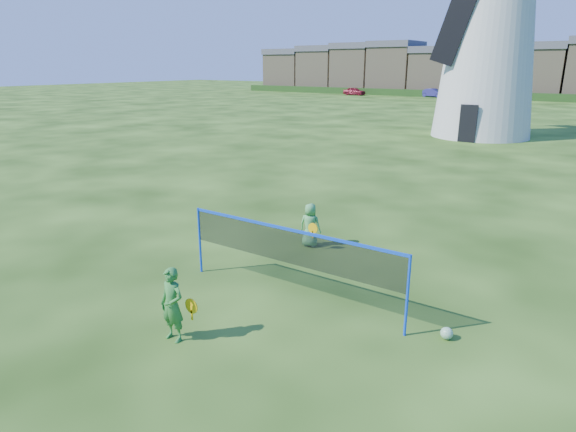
{
  "coord_description": "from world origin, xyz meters",
  "views": [
    {
      "loc": [
        5.96,
        -7.86,
        4.64
      ],
      "look_at": [
        0.2,
        0.5,
        1.5
      ],
      "focal_mm": 30.6,
      "sensor_mm": 36.0,
      "label": 1
    }
  ],
  "objects_px": {
    "badminton_net": "(289,248)",
    "car_right": "(434,93)",
    "windmill": "(491,32)",
    "play_ball": "(447,333)",
    "car_left": "(354,91)",
    "player_girl": "(172,305)",
    "player_boy": "(310,225)"
  },
  "relations": [
    {
      "from": "player_girl",
      "to": "windmill",
      "type": "bearing_deg",
      "value": 93.82
    },
    {
      "from": "car_left",
      "to": "car_right",
      "type": "distance_m",
      "value": 12.13
    },
    {
      "from": "player_boy",
      "to": "car_right",
      "type": "relative_size",
      "value": 0.31
    },
    {
      "from": "player_girl",
      "to": "play_ball",
      "type": "relative_size",
      "value": 6.12
    },
    {
      "from": "player_girl",
      "to": "play_ball",
      "type": "distance_m",
      "value": 4.83
    },
    {
      "from": "windmill",
      "to": "car_left",
      "type": "bearing_deg",
      "value": 127.49
    },
    {
      "from": "badminton_net",
      "to": "car_left",
      "type": "distance_m",
      "value": 71.2
    },
    {
      "from": "play_ball",
      "to": "car_left",
      "type": "relative_size",
      "value": 0.06
    },
    {
      "from": "windmill",
      "to": "play_ball",
      "type": "distance_m",
      "value": 28.17
    },
    {
      "from": "badminton_net",
      "to": "car_right",
      "type": "distance_m",
      "value": 68.97
    },
    {
      "from": "player_boy",
      "to": "car_left",
      "type": "xyz_separation_m",
      "value": [
        -30.03,
        61.05,
        0.02
      ]
    },
    {
      "from": "car_right",
      "to": "windmill",
      "type": "bearing_deg",
      "value": -144.55
    },
    {
      "from": "windmill",
      "to": "play_ball",
      "type": "relative_size",
      "value": 89.64
    },
    {
      "from": "play_ball",
      "to": "car_left",
      "type": "distance_m",
      "value": 72.38
    },
    {
      "from": "windmill",
      "to": "player_girl",
      "type": "relative_size",
      "value": 14.64
    },
    {
      "from": "car_left",
      "to": "badminton_net",
      "type": "bearing_deg",
      "value": -151.28
    },
    {
      "from": "badminton_net",
      "to": "player_boy",
      "type": "bearing_deg",
      "value": 114.42
    },
    {
      "from": "badminton_net",
      "to": "car_right",
      "type": "height_order",
      "value": "badminton_net"
    },
    {
      "from": "player_girl",
      "to": "play_ball",
      "type": "height_order",
      "value": "player_girl"
    },
    {
      "from": "car_left",
      "to": "player_boy",
      "type": "bearing_deg",
      "value": -151.21
    },
    {
      "from": "play_ball",
      "to": "car_right",
      "type": "relative_size",
      "value": 0.06
    },
    {
      "from": "player_boy",
      "to": "play_ball",
      "type": "height_order",
      "value": "player_boy"
    },
    {
      "from": "car_left",
      "to": "windmill",
      "type": "bearing_deg",
      "value": -139.91
    },
    {
      "from": "car_right",
      "to": "badminton_net",
      "type": "bearing_deg",
      "value": -150.91
    },
    {
      "from": "player_boy",
      "to": "windmill",
      "type": "bearing_deg",
      "value": -97.24
    },
    {
      "from": "player_girl",
      "to": "car_right",
      "type": "distance_m",
      "value": 71.09
    },
    {
      "from": "play_ball",
      "to": "car_right",
      "type": "height_order",
      "value": "car_right"
    },
    {
      "from": "car_left",
      "to": "car_right",
      "type": "relative_size",
      "value": 0.95
    },
    {
      "from": "windmill",
      "to": "car_right",
      "type": "bearing_deg",
      "value": 112.72
    },
    {
      "from": "windmill",
      "to": "car_right",
      "type": "height_order",
      "value": "windmill"
    },
    {
      "from": "badminton_net",
      "to": "play_ball",
      "type": "bearing_deg",
      "value": 5.53
    },
    {
      "from": "badminton_net",
      "to": "car_left",
      "type": "bearing_deg",
      "value": 116.11
    }
  ]
}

